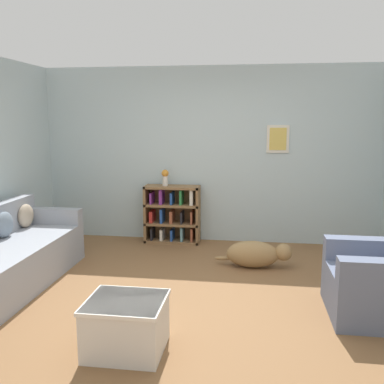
{
  "coord_description": "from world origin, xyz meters",
  "views": [
    {
      "loc": [
        0.64,
        -4.13,
        1.83
      ],
      "look_at": [
        0.0,
        0.4,
        1.05
      ],
      "focal_mm": 40.0,
      "sensor_mm": 36.0,
      "label": 1
    }
  ],
  "objects_px": {
    "couch": "(7,257)",
    "coffee_table": "(126,324)",
    "dog": "(256,254)",
    "bookshelf": "(173,214)",
    "vase": "(165,177)"
  },
  "relations": [
    {
      "from": "couch",
      "to": "vase",
      "type": "height_order",
      "value": "vase"
    },
    {
      "from": "couch",
      "to": "dog",
      "type": "xyz_separation_m",
      "value": [
        2.74,
        0.96,
        -0.15
      ]
    },
    {
      "from": "bookshelf",
      "to": "dog",
      "type": "xyz_separation_m",
      "value": [
        1.24,
        -0.99,
        -0.25
      ]
    },
    {
      "from": "couch",
      "to": "dog",
      "type": "relative_size",
      "value": 2.15
    },
    {
      "from": "couch",
      "to": "coffee_table",
      "type": "xyz_separation_m",
      "value": [
        1.71,
        -1.15,
        -0.1
      ]
    },
    {
      "from": "couch",
      "to": "dog",
      "type": "bearing_deg",
      "value": 19.38
    },
    {
      "from": "vase",
      "to": "couch",
      "type": "bearing_deg",
      "value": -125.79
    },
    {
      "from": "couch",
      "to": "bookshelf",
      "type": "height_order",
      "value": "bookshelf"
    },
    {
      "from": "bookshelf",
      "to": "coffee_table",
      "type": "xyz_separation_m",
      "value": [
        0.21,
        -3.11,
        -0.2
      ]
    },
    {
      "from": "bookshelf",
      "to": "dog",
      "type": "distance_m",
      "value": 1.61
    },
    {
      "from": "couch",
      "to": "dog",
      "type": "distance_m",
      "value": 2.91
    },
    {
      "from": "bookshelf",
      "to": "coffee_table",
      "type": "relative_size",
      "value": 1.38
    },
    {
      "from": "coffee_table",
      "to": "bookshelf",
      "type": "bearing_deg",
      "value": 93.79
    },
    {
      "from": "couch",
      "to": "bookshelf",
      "type": "relative_size",
      "value": 2.42
    },
    {
      "from": "coffee_table",
      "to": "vase",
      "type": "distance_m",
      "value": 3.2
    }
  ]
}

